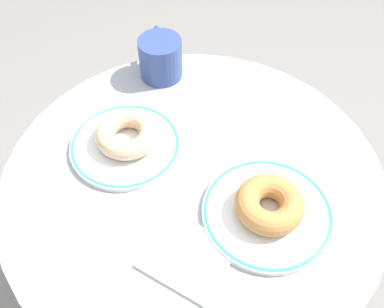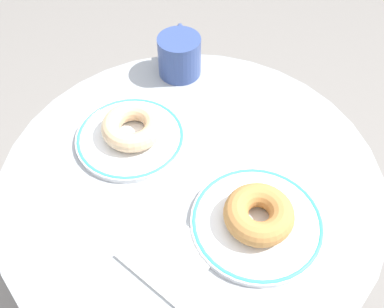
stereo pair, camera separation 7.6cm
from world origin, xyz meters
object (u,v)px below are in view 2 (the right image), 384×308
at_px(plate_left, 130,137).
at_px(plate_right, 257,222).
at_px(paper_napkin, 169,254).
at_px(donut_glazed, 132,127).
at_px(donut_old_fashioned, 259,214).
at_px(cafe_table, 191,235).
at_px(coffee_mug, 179,55).

relative_size(plate_left, plate_right, 0.95).
relative_size(plate_left, paper_napkin, 1.64).
distance_m(donut_glazed, donut_old_fashioned, 0.28).
bearing_deg(plate_right, cafe_table, 160.66).
height_order(plate_right, donut_old_fashioned, donut_old_fashioned).
distance_m(donut_glazed, coffee_mug, 0.21).
relative_size(plate_left, donut_old_fashioned, 1.82).
xyz_separation_m(plate_left, donut_old_fashioned, (0.27, -0.08, 0.03)).
xyz_separation_m(donut_old_fashioned, paper_napkin, (-0.11, -0.10, -0.03)).
bearing_deg(coffee_mug, paper_napkin, -68.12).
relative_size(plate_right, paper_napkin, 1.73).
bearing_deg(cafe_table, plate_right, -19.34).
xyz_separation_m(cafe_table, donut_glazed, (-0.13, 0.04, 0.24)).
relative_size(donut_glazed, coffee_mug, 0.92).
height_order(cafe_table, donut_glazed, donut_glazed).
relative_size(cafe_table, donut_glazed, 6.52).
xyz_separation_m(cafe_table, donut_old_fashioned, (0.13, -0.05, 0.25)).
bearing_deg(plate_left, donut_glazed, 67.51).
bearing_deg(cafe_table, donut_glazed, 163.22).
height_order(cafe_table, plate_right, plate_right).
xyz_separation_m(donut_old_fashioned, coffee_mug, (-0.26, 0.29, 0.01)).
distance_m(cafe_table, donut_old_fashioned, 0.28).
xyz_separation_m(plate_right, donut_glazed, (-0.27, 0.09, 0.02)).
height_order(plate_left, donut_old_fashioned, donut_old_fashioned).
bearing_deg(plate_left, paper_napkin, -48.29).
xyz_separation_m(cafe_table, plate_left, (-0.13, 0.03, 0.22)).
bearing_deg(plate_right, donut_old_fashioned, 0.00).
distance_m(plate_right, paper_napkin, 0.15).
xyz_separation_m(donut_glazed, paper_napkin, (0.16, -0.19, -0.03)).
bearing_deg(cafe_table, donut_old_fashioned, -19.34).
height_order(cafe_table, plate_left, plate_left).
distance_m(donut_old_fashioned, paper_napkin, 0.15).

